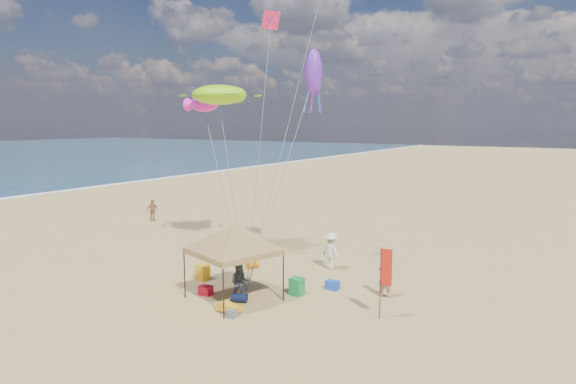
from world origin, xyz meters
name	(u,v)px	position (x,y,z in m)	size (l,w,h in m)	color
ground	(249,299)	(0.00, 0.00, 0.00)	(280.00, 280.00, 0.00)	tan
canopy_tent	(233,228)	(-0.50, -0.31, 2.93)	(5.46, 5.46, 3.53)	black
feather_flag	(385,271)	(5.37, 0.92, 1.80)	(0.40, 0.14, 2.67)	black
cooler_red	(206,290)	(-1.81, -0.52, 0.19)	(0.54, 0.38, 0.38)	red
cooler_blue	(332,285)	(2.34, 2.82, 0.19)	(0.54, 0.38, 0.38)	#1646B2
bag_navy	(240,298)	(-0.09, -0.48, 0.18)	(0.36, 0.36, 0.60)	#0B1433
bag_orange	(252,264)	(-2.38, 3.52, 0.18)	(0.36, 0.36, 0.60)	orange
chair_green	(297,286)	(1.38, 1.48, 0.35)	(0.50, 0.50, 0.70)	#167D39
chair_yellow	(203,272)	(-3.24, 0.89, 0.35)	(0.50, 0.50, 0.70)	gold
crate_grey	(232,314)	(0.59, -1.83, 0.14)	(0.34, 0.30, 0.28)	slate
beach_cart	(229,307)	(0.23, -1.51, 0.20)	(0.90, 0.50, 0.24)	orange
person_near_a	(385,277)	(4.57, 3.14, 0.86)	(0.63, 0.41, 1.72)	#9D7059
person_near_b	(240,283)	(-0.14, -0.39, 0.77)	(0.75, 0.58, 1.54)	#343C47
person_near_c	(331,251)	(0.98, 5.38, 0.90)	(1.16, 0.67, 1.80)	silver
person_far_a	(152,210)	(-15.36, 9.10, 0.79)	(0.92, 0.38, 1.57)	#B36445
turtle_kite	(219,95)	(-5.57, 5.07, 8.50)	(3.13, 2.50, 1.04)	#84DC0C
fish_kite	(204,104)	(-6.74, 5.22, 8.04)	(1.89, 0.95, 0.84)	#F421D6
squid_kite	(314,73)	(-0.29, 5.77, 9.42)	(0.86, 0.86, 2.24)	#6626B0
stunt_kite_pink	(271,20)	(-8.38, 14.18, 14.11)	(1.26, 0.04, 1.26)	#FF2654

